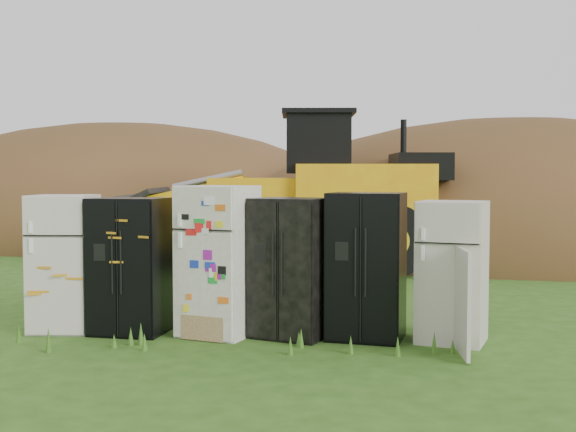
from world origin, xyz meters
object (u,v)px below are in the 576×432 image
(fridge_black_side, at_px, (130,266))
(fridge_open_door, at_px, (452,272))
(fridge_black_right, at_px, (366,266))
(fridge_dark_mid, at_px, (291,268))
(fridge_sticker, at_px, (218,261))
(wheel_loader, at_px, (278,191))
(fridge_leftmost, at_px, (64,263))

(fridge_black_side, height_order, fridge_open_door, fridge_black_side)
(fridge_black_side, height_order, fridge_black_right, fridge_black_right)
(fridge_dark_mid, distance_m, fridge_black_right, 0.95)
(fridge_sticker, distance_m, wheel_loader, 6.55)
(fridge_dark_mid, xyz_separation_m, wheel_loader, (-1.06, 6.49, 0.84))
(fridge_black_side, height_order, fridge_sticker, fridge_sticker)
(wheel_loader, bearing_deg, fridge_sticker, -95.42)
(fridge_black_right, xyz_separation_m, wheel_loader, (-2.00, 6.48, 0.80))
(fridge_leftmost, bearing_deg, wheel_loader, 67.47)
(fridge_black_right, distance_m, wheel_loader, 6.83)
(fridge_sticker, xyz_separation_m, fridge_open_door, (2.94, -0.03, -0.09))
(fridge_black_right, xyz_separation_m, fridge_open_door, (1.05, -0.06, -0.05))
(fridge_open_door, bearing_deg, fridge_black_right, -167.11)
(fridge_leftmost, xyz_separation_m, fridge_sticker, (2.08, -0.02, 0.06))
(fridge_open_door, bearing_deg, fridge_dark_mid, -165.36)
(fridge_leftmost, xyz_separation_m, fridge_black_side, (0.92, -0.05, -0.02))
(fridge_leftmost, bearing_deg, fridge_open_door, -6.25)
(fridge_black_side, relative_size, fridge_dark_mid, 1.00)
(fridge_black_side, distance_m, fridge_dark_mid, 2.10)
(fridge_leftmost, relative_size, fridge_black_side, 1.02)
(fridge_sticker, bearing_deg, fridge_open_door, 15.53)
(fridge_dark_mid, relative_size, wheel_loader, 0.25)
(fridge_leftmost, distance_m, fridge_black_right, 3.97)
(fridge_black_right, distance_m, fridge_open_door, 1.05)
(fridge_black_side, relative_size, fridge_black_right, 0.96)
(fridge_dark_mid, bearing_deg, fridge_sticker, -160.76)
(fridge_sticker, xyz_separation_m, fridge_black_right, (1.89, 0.03, -0.04))
(fridge_sticker, height_order, wheel_loader, wheel_loader)
(fridge_leftmost, height_order, fridge_black_right, fridge_black_right)
(fridge_dark_mid, xyz_separation_m, fridge_open_door, (1.99, -0.05, -0.01))
(fridge_leftmost, xyz_separation_m, fridge_open_door, (5.01, -0.05, -0.03))
(fridge_black_side, bearing_deg, wheel_loader, 85.52)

